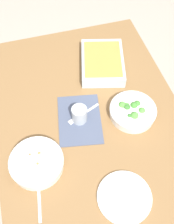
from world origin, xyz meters
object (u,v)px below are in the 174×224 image
drink_cup (79,115)px  broccoli_bowl (133,111)px  baking_dish (102,62)px  side_plate (124,197)px  stew_bowl (37,163)px  fork_on_table (82,115)px  spoon_by_stew (39,194)px

drink_cup → broccoli_bowl: bearing=80.4°
baking_dish → side_plate: baking_dish is taller
stew_bowl → baking_dish: baking_dish is taller
side_plate → fork_on_table: 0.43m
side_plate → fork_on_table: (-0.43, -0.06, -0.00)m
baking_dish → fork_on_table: baking_dish is taller
spoon_by_stew → baking_dish: bearing=142.5°
stew_bowl → side_plate: (0.23, 0.31, -0.03)m
baking_dish → fork_on_table: size_ratio=2.04×
broccoli_bowl → fork_on_table: bearing=-104.7°
broccoli_bowl → spoon_by_stew: (0.26, -0.50, -0.03)m
broccoli_bowl → side_plate: bearing=-25.3°
baking_dish → spoon_by_stew: baking_dish is taller
stew_bowl → baking_dish: size_ratio=0.66×
spoon_by_stew → fork_on_table: bearing=140.2°
broccoli_bowl → baking_dish: bearing=-173.0°
broccoli_bowl → baking_dish: broccoli_bowl is taller
fork_on_table → stew_bowl: bearing=-51.7°
baking_dish → drink_cup: drink_cup is taller
broccoli_bowl → baking_dish: (-0.34, -0.04, 0.00)m
spoon_by_stew → stew_bowl: bearing=172.1°
side_plate → fork_on_table: bearing=-172.0°
drink_cup → side_plate: (0.41, 0.08, -0.03)m
broccoli_bowl → drink_cup: 0.25m
drink_cup → fork_on_table: size_ratio=0.50×
side_plate → baking_dish: bearing=169.4°
broccoli_bowl → side_plate: broccoli_bowl is taller
fork_on_table → side_plate: bearing=8.0°
broccoli_bowl → baking_dish: size_ratio=0.64×
side_plate → stew_bowl: bearing=-126.8°
broccoli_bowl → spoon_by_stew: size_ratio=1.26×
stew_bowl → drink_cup: drink_cup is taller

